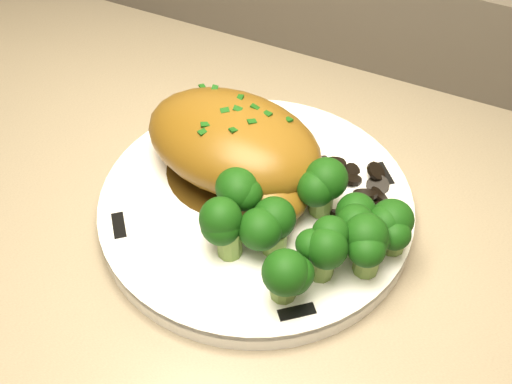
% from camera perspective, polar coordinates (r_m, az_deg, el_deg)
% --- Properties ---
extents(plate, '(0.29, 0.29, 0.02)m').
position_cam_1_polar(plate, '(0.60, 0.00, -1.28)').
color(plate, white).
rests_on(plate, counter).
extents(rim_accent_0, '(0.03, 0.03, 0.00)m').
position_cam_1_polar(rim_accent_0, '(0.63, 11.25, 1.59)').
color(rim_accent_0, black).
rests_on(rim_accent_0, plate).
extents(rim_accent_1, '(0.03, 0.03, 0.00)m').
position_cam_1_polar(rim_accent_1, '(0.68, -2.74, 7.00)').
color(rim_accent_1, black).
rests_on(rim_accent_1, plate).
extents(rim_accent_2, '(0.03, 0.03, 0.00)m').
position_cam_1_polar(rim_accent_2, '(0.58, -12.10, -2.94)').
color(rim_accent_2, black).
rests_on(rim_accent_2, plate).
extents(rim_accent_3, '(0.03, 0.03, 0.00)m').
position_cam_1_polar(rim_accent_3, '(0.52, 3.64, -10.62)').
color(rim_accent_3, black).
rests_on(rim_accent_3, plate).
extents(gravy_pool, '(0.13, 0.13, 0.00)m').
position_cam_1_polar(gravy_pool, '(0.62, -1.96, 2.16)').
color(gravy_pool, '#39250A').
rests_on(gravy_pool, plate).
extents(chicken_breast, '(0.19, 0.14, 0.07)m').
position_cam_1_polar(chicken_breast, '(0.59, -1.73, 3.98)').
color(chicken_breast, brown).
rests_on(chicken_breast, plate).
extents(mushroom_pile, '(0.09, 0.07, 0.02)m').
position_cam_1_polar(mushroom_pile, '(0.60, 6.65, 0.33)').
color(mushroom_pile, black).
rests_on(mushroom_pile, plate).
extents(broccoli_florets, '(0.17, 0.13, 0.05)m').
position_cam_1_polar(broccoli_florets, '(0.54, 4.48, -2.89)').
color(broccoli_florets, olive).
rests_on(broccoli_florets, plate).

